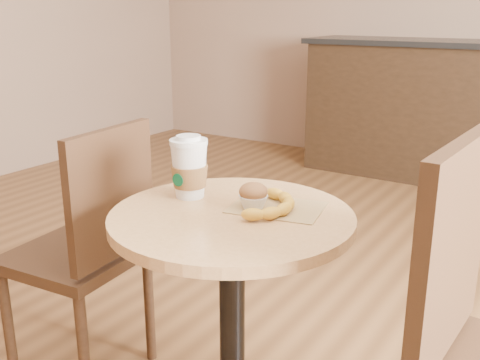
# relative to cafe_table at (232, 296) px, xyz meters

# --- Properties ---
(cafe_table) EXTENTS (0.64, 0.64, 0.75)m
(cafe_table) POSITION_rel_cafe_table_xyz_m (0.00, 0.00, 0.00)
(cafe_table) COLOR black
(cafe_table) RESTS_ON ground
(chair_left) EXTENTS (0.43, 0.43, 0.91)m
(chair_left) POSITION_rel_cafe_table_xyz_m (-0.60, 0.04, -0.01)
(chair_left) COLOR #372213
(chair_left) RESTS_ON ground
(service_counter) EXTENTS (2.30, 0.65, 1.04)m
(service_counter) POSITION_rel_cafe_table_xyz_m (-0.12, 3.21, 0.01)
(service_counter) COLOR black
(service_counter) RESTS_ON ground
(kraft_bag) EXTENTS (0.27, 0.22, 0.00)m
(kraft_bag) POSITION_rel_cafe_table_xyz_m (0.08, 0.10, 0.24)
(kraft_bag) COLOR #977849
(kraft_bag) RESTS_ON cafe_table
(coffee_cup) EXTENTS (0.11, 0.11, 0.18)m
(coffee_cup) POSITION_rel_cafe_table_xyz_m (-0.17, 0.05, 0.32)
(coffee_cup) COLOR silver
(coffee_cup) RESTS_ON cafe_table
(muffin) EXTENTS (0.08, 0.08, 0.07)m
(muffin) POSITION_rel_cafe_table_xyz_m (0.03, 0.06, 0.28)
(muffin) COLOR silver
(muffin) RESTS_ON kraft_bag
(banana) EXTENTS (0.16, 0.25, 0.03)m
(banana) POSITION_rel_cafe_table_xyz_m (0.08, 0.06, 0.26)
(banana) COLOR gold
(banana) RESTS_ON kraft_bag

